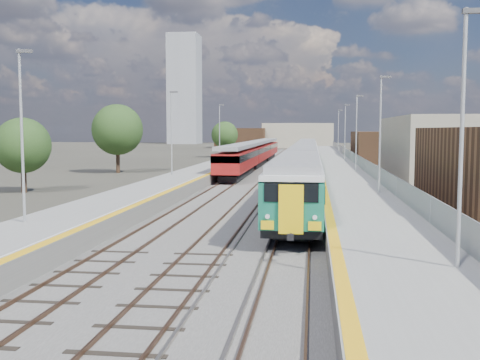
# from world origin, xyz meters

# --- Properties ---
(ground) EXTENTS (320.00, 320.00, 0.00)m
(ground) POSITION_xyz_m (0.00, 50.00, 0.00)
(ground) COLOR #47443A
(ground) RESTS_ON ground
(ballast_bed) EXTENTS (10.50, 155.00, 0.06)m
(ballast_bed) POSITION_xyz_m (-2.25, 52.50, 0.03)
(ballast_bed) COLOR #565451
(ballast_bed) RESTS_ON ground
(tracks) EXTENTS (8.96, 160.00, 0.17)m
(tracks) POSITION_xyz_m (-1.65, 54.18, 0.11)
(tracks) COLOR #4C3323
(tracks) RESTS_ON ground
(platform_right) EXTENTS (4.70, 155.00, 8.52)m
(platform_right) POSITION_xyz_m (5.28, 52.49, 0.54)
(platform_right) COLOR slate
(platform_right) RESTS_ON ground
(platform_left) EXTENTS (4.30, 155.00, 8.52)m
(platform_left) POSITION_xyz_m (-9.05, 52.49, 0.52)
(platform_left) COLOR slate
(platform_left) RESTS_ON ground
(buildings) EXTENTS (72.00, 185.50, 40.00)m
(buildings) POSITION_xyz_m (-18.12, 138.60, 10.70)
(buildings) COLOR brown
(buildings) RESTS_ON ground
(green_train) EXTENTS (2.70, 75.37, 2.98)m
(green_train) POSITION_xyz_m (1.50, 44.88, 2.10)
(green_train) COLOR black
(green_train) RESTS_ON ground
(red_train) EXTENTS (2.69, 54.54, 3.39)m
(red_train) POSITION_xyz_m (-5.50, 62.11, 2.00)
(red_train) COLOR black
(red_train) RESTS_ON ground
(tree_a) EXTENTS (4.47, 4.47, 6.06)m
(tree_a) POSITION_xyz_m (-20.83, 27.55, 3.81)
(tree_a) COLOR #382619
(tree_a) RESTS_ON ground
(tree_b) EXTENTS (5.97, 5.97, 8.09)m
(tree_b) POSITION_xyz_m (-20.49, 48.74, 5.09)
(tree_b) COLOR #382619
(tree_b) RESTS_ON ground
(tree_c) EXTENTS (4.91, 4.91, 6.65)m
(tree_c) POSITION_xyz_m (-13.83, 87.46, 4.19)
(tree_c) COLOR #382619
(tree_c) RESTS_ON ground
(tree_d) EXTENTS (4.70, 4.70, 6.38)m
(tree_d) POSITION_xyz_m (20.22, 57.64, 4.01)
(tree_d) COLOR #382619
(tree_d) RESTS_ON ground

